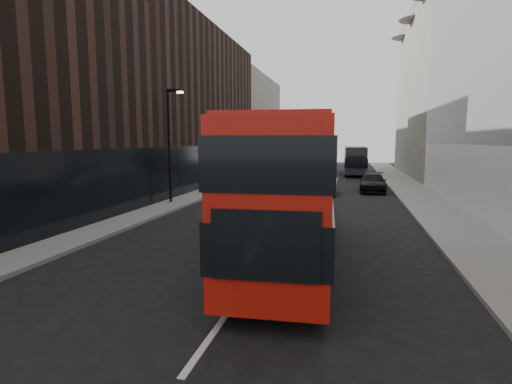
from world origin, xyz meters
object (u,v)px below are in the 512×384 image
Objects in this scene: car_b at (329,186)px; car_c at (373,183)px; street_lamp at (170,138)px; car_a at (316,201)px; red_bus at (291,184)px; grey_bus at (355,160)px.

car_c is at bearing 40.72° from car_b.
car_a is (9.16, -0.96, -3.48)m from street_lamp.
car_a is at bearing -106.58° from car_c.
street_lamp is 1.42× the size of car_c.
street_lamp reaches higher than red_bus.
car_b is (0.41, 16.80, -1.96)m from red_bus.
car_a is at bearing 86.00° from red_bus.
car_a is 11.08m from car_c.
car_c is (12.73, 9.53, -3.47)m from street_lamp.
red_bus is 2.36× the size of car_c.
car_c is at bearing 76.07° from red_bus.
street_lamp reaches higher than car_a.
grey_bus is 2.48× the size of car_a.
red_bus is at bearing -98.61° from car_c.
grey_bus is (2.43, 35.24, -0.81)m from red_bus.
red_bus is at bearing -95.31° from grey_bus.
car_a is at bearing -6.01° from street_lamp.
car_b is at bearing 36.28° from street_lamp.
grey_bus is at bearing 80.55° from car_a.
grey_bus is 15.92m from car_c.
grey_bus is 18.58m from car_b.
street_lamp is 13.47m from red_bus.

